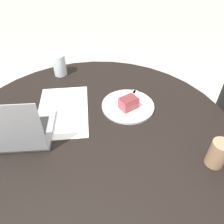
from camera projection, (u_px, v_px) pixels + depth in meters
ground_plane at (100, 210)px, 1.43m from camera, size 12.00×12.00×0.00m
dining_table at (96, 151)px, 1.02m from camera, size 1.25×1.25×0.74m
paper_document at (63, 111)px, 1.04m from camera, size 0.40×0.29×0.00m
plate at (128, 106)px, 1.06m from camera, size 0.25×0.25×0.01m
cake_slice at (129, 103)px, 1.02m from camera, size 0.08×0.10×0.06m
fork at (132, 98)px, 1.09m from camera, size 0.15×0.11×0.00m
coffee_glass at (218, 154)px, 0.78m from camera, size 0.07×0.07×0.11m
water_glass at (59, 65)px, 1.25m from camera, size 0.07×0.07×0.12m
laptop at (14, 130)px, 0.88m from camera, size 0.29×0.34×0.25m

